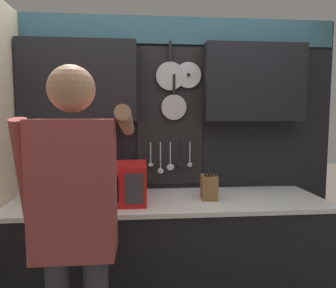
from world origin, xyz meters
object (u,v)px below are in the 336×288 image
(utensil_crock, at_px, (50,191))
(person, at_px, (76,215))
(knife_block, at_px, (209,187))
(microwave, at_px, (108,183))

(utensil_crock, height_order, person, person)
(utensil_crock, bearing_deg, person, -64.26)
(knife_block, distance_m, person, 1.04)
(person, bearing_deg, microwave, 83.16)
(microwave, distance_m, knife_block, 0.72)
(utensil_crock, relative_size, person, 0.19)
(microwave, relative_size, person, 0.30)
(knife_block, distance_m, utensil_crock, 1.12)
(microwave, distance_m, person, 0.66)
(microwave, distance_m, utensil_crock, 0.40)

